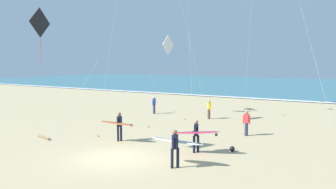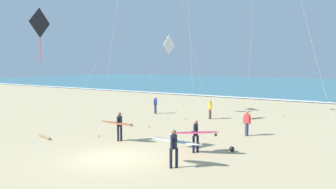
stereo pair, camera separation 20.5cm
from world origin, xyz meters
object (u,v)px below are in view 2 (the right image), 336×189
surfer_third (175,144)px  bystander_yellow_top (210,109)px  kite_diamond_charcoal_high (41,27)px  driftwood_log (44,137)px  kite_diamond_ivory_near (169,47)px  bystander_red_top (247,123)px  bystander_blue_top (155,105)px  beach_ball (232,149)px  surfer_trailing (195,133)px  surfer_lead (118,124)px

surfer_third → bystander_yellow_top: 13.30m
kite_diamond_charcoal_high → driftwood_log: size_ratio=4.81×
surfer_third → kite_diamond_ivory_near: size_ratio=0.37×
kite_diamond_charcoal_high → bystander_yellow_top: (2.00, 14.53, -5.52)m
kite_diamond_ivory_near → bystander_red_top: 8.45m
kite_diamond_ivory_near → bystander_blue_top: bearing=136.9°
bystander_red_top → bystander_blue_top: same height
kite_diamond_charcoal_high → beach_ball: bearing=37.7°
surfer_trailing → driftwood_log: size_ratio=1.66×
bystander_red_top → bystander_yellow_top: (-4.78, 4.61, 0.00)m
surfer_lead → surfer_trailing: (5.04, 0.07, 0.00)m
surfer_trailing → bystander_red_top: (0.74, 5.50, -0.24)m
kite_diamond_ivory_near → bystander_yellow_top: 6.26m
bystander_yellow_top → driftwood_log: size_ratio=1.06×
bystander_yellow_top → driftwood_log: bystander_yellow_top is taller
driftwood_log → kite_diamond_charcoal_high: bearing=-36.9°
beach_ball → bystander_blue_top: bearing=141.2°
surfer_trailing → kite_diamond_ivory_near: 10.23m
surfer_trailing → bystander_blue_top: size_ratio=1.57×
bystander_yellow_top → kite_diamond_ivory_near: bearing=-120.4°
bystander_red_top → driftwood_log: size_ratio=1.06×
bystander_red_top → driftwood_log: bearing=-144.3°
bystander_red_top → driftwood_log: 12.60m
kite_diamond_ivory_near → beach_ball: kite_diamond_ivory_near is taller
surfer_lead → surfer_third: same height
kite_diamond_charcoal_high → driftwood_log: (-3.43, 2.58, -6.26)m
beach_ball → bystander_red_top: bearing=99.5°
surfer_third → bystander_red_top: surfer_third is taller
kite_diamond_ivory_near → bystander_red_top: kite_diamond_ivory_near is taller
surfer_third → bystander_yellow_top: size_ratio=1.56×
beach_ball → driftwood_log: bearing=-163.7°
surfer_third → driftwood_log: bearing=176.4°
bystander_yellow_top → surfer_third: bearing=-71.0°
bystander_yellow_top → bystander_blue_top: bearing=179.7°
surfer_trailing → bystander_red_top: bearing=82.3°
surfer_third → bystander_blue_top: surfer_third is taller
surfer_third → kite_diamond_ivory_near: (-6.26, 9.29, 4.74)m
bystander_yellow_top → beach_ball: bearing=-58.0°
surfer_third → driftwood_log: 9.84m
surfer_lead → surfer_trailing: bearing=0.8°
surfer_lead → surfer_third: bearing=-24.1°
surfer_lead → kite_diamond_ivory_near: kite_diamond_ivory_near is taller
kite_diamond_ivory_near → beach_ball: bearing=-36.5°
driftwood_log → surfer_trailing: bearing=11.0°
bystander_blue_top → driftwood_log: size_ratio=1.06×
bystander_blue_top → driftwood_log: bystander_blue_top is taller
kite_diamond_charcoal_high → beach_ball: 11.29m
bystander_yellow_top → bystander_blue_top: 5.46m
kite_diamond_charcoal_high → surfer_third: bearing=17.2°
kite_diamond_charcoal_high → bystander_red_top: size_ratio=4.54×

